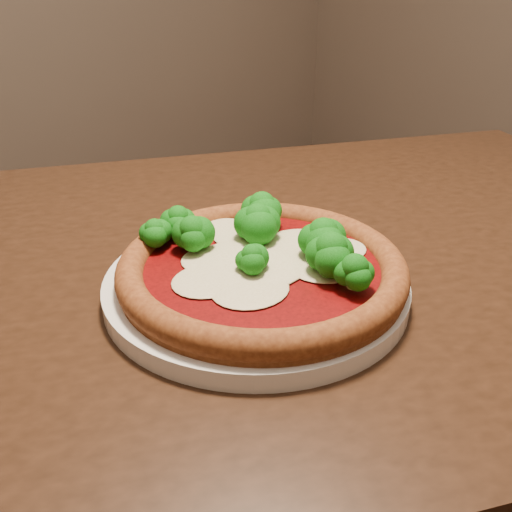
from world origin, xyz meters
TOP-DOWN VIEW (x-y plane):
  - dining_table at (-0.07, -0.03)m, footprint 1.30×1.10m
  - plate at (-0.14, -0.10)m, footprint 0.29×0.29m
  - pizza at (-0.13, -0.10)m, footprint 0.27×0.27m

SIDE VIEW (x-z plane):
  - dining_table at x=-0.07m, z-range 0.26..1.01m
  - plate at x=-0.14m, z-range 0.75..0.77m
  - pizza at x=-0.13m, z-range 0.75..0.82m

